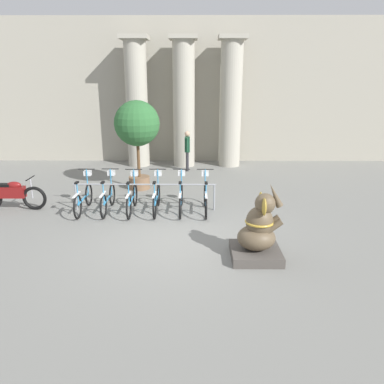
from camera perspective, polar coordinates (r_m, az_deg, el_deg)
The scene contains 16 objects.
ground_plane at distance 8.78m, azimuth -2.58°, elevation -7.06°, with size 60.00×60.00×0.00m, color slate.
building_facade at distance 16.62m, azimuth -1.17°, elevation 15.02°, with size 20.00×0.20×6.00m.
column_left at distance 15.81m, azimuth -8.40°, elevation 13.38°, with size 1.10×1.10×5.16m.
column_middle at distance 15.64m, azimuth -1.26°, elevation 13.51°, with size 1.10×1.10×5.16m.
column_right at distance 15.70m, azimuth 5.93°, elevation 13.44°, with size 1.10×1.10×5.16m.
bike_rack at distance 10.48m, azimuth -7.22°, elevation 0.43°, with size 3.98×0.05×0.77m.
bicycle_0 at distance 10.79m, azimuth -16.18°, elevation -0.76°, with size 0.48×1.74×1.11m.
bicycle_1 at distance 10.64m, azimuth -12.65°, elevation -0.74°, with size 0.48×1.74×1.11m.
bicycle_2 at distance 10.46m, azimuth -9.11°, elevation -0.84°, with size 0.48×1.74×1.11m.
bicycle_3 at distance 10.41m, azimuth -5.40°, elevation -0.80°, with size 0.48×1.74×1.11m.
bicycle_4 at distance 10.36m, azimuth -1.68°, elevation -0.80°, with size 0.48×1.74×1.11m.
bicycle_5 at distance 10.35m, azimuth 2.06°, elevation -0.84°, with size 0.48×1.74×1.11m.
elephant_statue at distance 7.79m, azimuth 10.07°, elevation -6.19°, with size 1.01×1.01×1.62m.
motorcycle at distance 11.63m, azimuth -25.73°, elevation -0.31°, with size 1.93×0.55×0.93m.
person_pedestrian at distance 14.88m, azimuth -0.72°, elevation 6.79°, with size 0.21×0.47×1.58m.
potted_tree at distance 12.33m, azimuth -8.36°, elevation 9.75°, with size 1.46×1.46×2.91m.
Camera 1 is at (0.45, -8.00, 3.58)m, focal length 35.00 mm.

